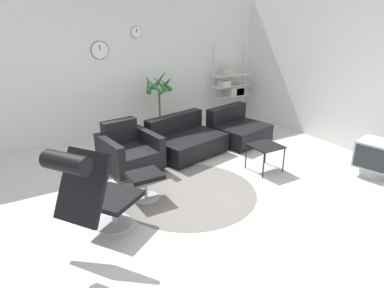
# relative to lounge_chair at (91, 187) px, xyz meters

# --- Properties ---
(ground_plane) EXTENTS (12.00, 12.00, 0.00)m
(ground_plane) POSITION_rel_lounge_chair_xyz_m (1.56, 0.66, -0.66)
(ground_plane) COLOR silver
(wall_back) EXTENTS (12.00, 0.09, 2.80)m
(wall_back) POSITION_rel_lounge_chair_xyz_m (1.56, 3.42, 0.74)
(wall_back) COLOR silver
(wall_back) RESTS_ON ground_plane
(wall_right) EXTENTS (0.06, 12.00, 2.80)m
(wall_right) POSITION_rel_lounge_chair_xyz_m (4.87, 0.66, 0.74)
(wall_right) COLOR silver
(wall_right) RESTS_ON ground_plane
(round_rug) EXTENTS (1.94, 1.94, 0.01)m
(round_rug) POSITION_rel_lounge_chair_xyz_m (1.43, 0.43, -0.66)
(round_rug) COLOR slate
(round_rug) RESTS_ON ground_plane
(lounge_chair) EXTENTS (1.12, 0.99, 1.17)m
(lounge_chair) POSITION_rel_lounge_chair_xyz_m (0.00, 0.00, 0.00)
(lounge_chair) COLOR #BCBCC1
(lounge_chair) RESTS_ON ground_plane
(ottoman) EXTENTS (0.45, 0.38, 0.38)m
(ottoman) POSITION_rel_lounge_chair_xyz_m (0.85, 0.59, -0.39)
(ottoman) COLOR #BCBCC1
(ottoman) RESTS_ON ground_plane
(armchair_red) EXTENTS (0.92, 0.96, 0.76)m
(armchair_red) POSITION_rel_lounge_chair_xyz_m (1.02, 1.64, -0.39)
(armchair_red) COLOR silver
(armchair_red) RESTS_ON ground_plane
(couch_low) EXTENTS (1.40, 1.15, 0.67)m
(couch_low) POSITION_rel_lounge_chair_xyz_m (2.12, 1.73, -0.42)
(couch_low) COLOR black
(couch_low) RESTS_ON ground_plane
(couch_second) EXTENTS (1.16, 1.10, 0.67)m
(couch_second) POSITION_rel_lounge_chair_xyz_m (3.31, 1.75, -0.42)
(couch_second) COLOR black
(couch_second) RESTS_ON ground_plane
(side_table) EXTENTS (0.46, 0.46, 0.43)m
(side_table) POSITION_rel_lounge_chair_xyz_m (2.87, 0.46, -0.27)
(side_table) COLOR black
(side_table) RESTS_ON ground_plane
(crt_television) EXTENTS (0.62, 0.62, 0.57)m
(crt_television) POSITION_rel_lounge_chair_xyz_m (4.21, -0.56, -0.35)
(crt_television) COLOR #B7B7B7
(crt_television) RESTS_ON ground_plane
(potted_plant) EXTENTS (0.60, 0.64, 1.36)m
(potted_plant) POSITION_rel_lounge_chair_xyz_m (2.17, 2.90, 0.08)
(potted_plant) COLOR brown
(potted_plant) RESTS_ON ground_plane
(shelf_unit) EXTENTS (0.92, 0.28, 1.77)m
(shelf_unit) POSITION_rel_lounge_chair_xyz_m (4.17, 3.11, 0.14)
(shelf_unit) COLOR #BCBCC1
(shelf_unit) RESTS_ON ground_plane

